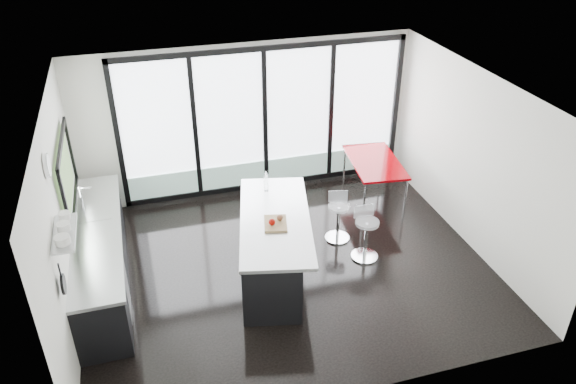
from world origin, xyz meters
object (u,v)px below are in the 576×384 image
object	(u,v)px
island	(270,245)
red_table	(373,180)
bar_stool_far	(338,222)
bar_stool_near	(366,239)

from	to	relation	value
island	red_table	xyz separation A→B (m)	(2.35, 1.56, -0.10)
bar_stool_far	red_table	world-z (taller)	red_table
bar_stool_near	red_table	distance (m)	1.82
island	bar_stool_far	bearing A→B (deg)	22.81
island	red_table	size ratio (longest dim) A/B	1.74
island	bar_stool_far	size ratio (longest dim) A/B	3.96
red_table	bar_stool_near	bearing A→B (deg)	-117.30
bar_stool_far	red_table	bearing A→B (deg)	57.16
bar_stool_near	red_table	bearing A→B (deg)	61.97
island	red_table	bearing A→B (deg)	33.58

